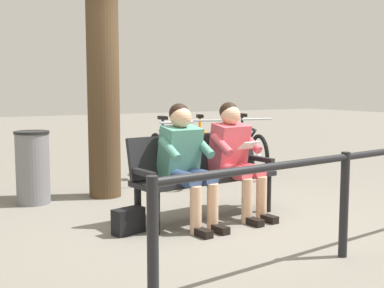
{
  "coord_description": "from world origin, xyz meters",
  "views": [
    {
      "loc": [
        2.73,
        4.22,
        1.36
      ],
      "look_at": [
        0.05,
        -0.43,
        0.75
      ],
      "focal_mm": 47.14,
      "sensor_mm": 36.0,
      "label": 1
    }
  ],
  "objects_px": {
    "bench": "(202,169)",
    "bicycle_purple": "(246,150)",
    "person_companion": "(186,159)",
    "bicycle_red": "(201,153)",
    "tree_trunk": "(102,29)",
    "litter_bin": "(33,167)",
    "person_reading": "(235,154)",
    "handbag": "(128,221)",
    "bicycle_blue": "(167,156)"
  },
  "relations": [
    {
      "from": "bench",
      "to": "bicycle_purple",
      "type": "height_order",
      "value": "bicycle_purple"
    },
    {
      "from": "bench",
      "to": "person_companion",
      "type": "bearing_deg",
      "value": 26.96
    },
    {
      "from": "bicycle_purple",
      "to": "bicycle_red",
      "type": "bearing_deg",
      "value": -82.21
    },
    {
      "from": "person_companion",
      "to": "tree_trunk",
      "type": "relative_size",
      "value": 0.29
    },
    {
      "from": "bench",
      "to": "litter_bin",
      "type": "bearing_deg",
      "value": -53.77
    },
    {
      "from": "person_companion",
      "to": "litter_bin",
      "type": "height_order",
      "value": "person_companion"
    },
    {
      "from": "bench",
      "to": "litter_bin",
      "type": "xyz_separation_m",
      "value": [
        1.39,
        -1.51,
        -0.08
      ]
    },
    {
      "from": "person_reading",
      "to": "person_companion",
      "type": "relative_size",
      "value": 1.0
    },
    {
      "from": "handbag",
      "to": "bicycle_purple",
      "type": "distance_m",
      "value": 3.7
    },
    {
      "from": "person_reading",
      "to": "bicycle_blue",
      "type": "distance_m",
      "value": 2.17
    },
    {
      "from": "tree_trunk",
      "to": "person_companion",
      "type": "bearing_deg",
      "value": 97.51
    },
    {
      "from": "person_companion",
      "to": "bicycle_purple",
      "type": "relative_size",
      "value": 0.73
    },
    {
      "from": "litter_bin",
      "to": "tree_trunk",
      "type": "bearing_deg",
      "value": 177.08
    },
    {
      "from": "litter_bin",
      "to": "bicycle_purple",
      "type": "distance_m",
      "value": 3.48
    },
    {
      "from": "tree_trunk",
      "to": "bicycle_blue",
      "type": "distance_m",
      "value": 2.12
    },
    {
      "from": "handbag",
      "to": "bicycle_blue",
      "type": "height_order",
      "value": "bicycle_blue"
    },
    {
      "from": "handbag",
      "to": "bicycle_red",
      "type": "bearing_deg",
      "value": -133.48
    },
    {
      "from": "litter_bin",
      "to": "bicycle_red",
      "type": "relative_size",
      "value": 0.54
    },
    {
      "from": "handbag",
      "to": "bicycle_purple",
      "type": "bearing_deg",
      "value": -143.22
    },
    {
      "from": "bicycle_purple",
      "to": "bicycle_red",
      "type": "xyz_separation_m",
      "value": [
        0.78,
        -0.09,
        0.0
      ]
    },
    {
      "from": "bicycle_purple",
      "to": "person_reading",
      "type": "bearing_deg",
      "value": -24.5
    },
    {
      "from": "person_reading",
      "to": "litter_bin",
      "type": "relative_size",
      "value": 1.41
    },
    {
      "from": "handbag",
      "to": "litter_bin",
      "type": "bearing_deg",
      "value": -74.15
    },
    {
      "from": "person_companion",
      "to": "bicycle_red",
      "type": "xyz_separation_m",
      "value": [
        -1.57,
        -2.31,
        -0.3
      ]
    },
    {
      "from": "person_companion",
      "to": "bicycle_purple",
      "type": "xyz_separation_m",
      "value": [
        -2.35,
        -2.23,
        -0.3
      ]
    },
    {
      "from": "handbag",
      "to": "bicycle_red",
      "type": "height_order",
      "value": "bicycle_red"
    },
    {
      "from": "person_companion",
      "to": "handbag",
      "type": "xyz_separation_m",
      "value": [
        0.6,
        -0.02,
        -0.54
      ]
    },
    {
      "from": "tree_trunk",
      "to": "bicycle_purple",
      "type": "distance_m",
      "value": 3.14
    },
    {
      "from": "bench",
      "to": "person_reading",
      "type": "relative_size",
      "value": 1.37
    },
    {
      "from": "litter_bin",
      "to": "bicycle_blue",
      "type": "xyz_separation_m",
      "value": [
        -2.01,
        -0.49,
        -0.07
      ]
    },
    {
      "from": "bench",
      "to": "person_companion",
      "type": "xyz_separation_m",
      "value": [
        0.3,
        0.2,
        0.16
      ]
    },
    {
      "from": "bench",
      "to": "bicycle_purple",
      "type": "distance_m",
      "value": 2.89
    },
    {
      "from": "bench",
      "to": "bicycle_red",
      "type": "bearing_deg",
      "value": -127.29
    },
    {
      "from": "bench",
      "to": "bicycle_blue",
      "type": "distance_m",
      "value": 2.1
    },
    {
      "from": "bicycle_purple",
      "to": "tree_trunk",
      "type": "bearing_deg",
      "value": -63.71
    },
    {
      "from": "bench",
      "to": "person_reading",
      "type": "height_order",
      "value": "person_reading"
    },
    {
      "from": "person_reading",
      "to": "bicycle_purple",
      "type": "relative_size",
      "value": 0.73
    },
    {
      "from": "person_companion",
      "to": "tree_trunk",
      "type": "distance_m",
      "value": 2.19
    },
    {
      "from": "bicycle_purple",
      "to": "handbag",
      "type": "bearing_deg",
      "value": -39.21
    },
    {
      "from": "person_reading",
      "to": "litter_bin",
      "type": "xyz_separation_m",
      "value": [
        1.72,
        -1.64,
        -0.24
      ]
    },
    {
      "from": "litter_bin",
      "to": "bicycle_red",
      "type": "distance_m",
      "value": 2.73
    },
    {
      "from": "bench",
      "to": "bicycle_blue",
      "type": "xyz_separation_m",
      "value": [
        -0.62,
        -2.0,
        -0.15
      ]
    },
    {
      "from": "handbag",
      "to": "litter_bin",
      "type": "xyz_separation_m",
      "value": [
        0.48,
        -1.7,
        0.31
      ]
    },
    {
      "from": "person_reading",
      "to": "bicycle_blue",
      "type": "relative_size",
      "value": 0.72
    },
    {
      "from": "person_companion",
      "to": "litter_bin",
      "type": "distance_m",
      "value": 2.04
    },
    {
      "from": "bicycle_purple",
      "to": "bicycle_blue",
      "type": "distance_m",
      "value": 1.43
    },
    {
      "from": "person_companion",
      "to": "litter_bin",
      "type": "xyz_separation_m",
      "value": [
        1.09,
        -1.71,
        -0.24
      ]
    },
    {
      "from": "bench",
      "to": "litter_bin",
      "type": "relative_size",
      "value": 1.93
    },
    {
      "from": "bicycle_blue",
      "to": "person_reading",
      "type": "bearing_deg",
      "value": 0.11
    },
    {
      "from": "handbag",
      "to": "tree_trunk",
      "type": "relative_size",
      "value": 0.07
    }
  ]
}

